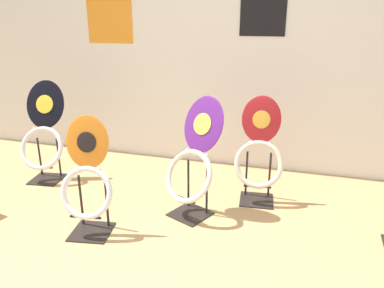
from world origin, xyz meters
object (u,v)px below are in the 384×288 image
(toilet_seat_display_jazz_black, at_px, (43,137))
(toilet_seat_display_orange_sun, at_px, (87,183))
(toilet_seat_display_crimson_swirl, at_px, (259,154))
(toilet_seat_display_purple_note, at_px, (194,162))

(toilet_seat_display_jazz_black, relative_size, toilet_seat_display_orange_sun, 1.08)
(toilet_seat_display_crimson_swirl, height_order, toilet_seat_display_orange_sun, toilet_seat_display_crimson_swirl)
(toilet_seat_display_crimson_swirl, bearing_deg, toilet_seat_display_jazz_black, -176.62)
(toilet_seat_display_jazz_black, xyz_separation_m, toilet_seat_display_orange_sun, (0.90, -0.72, -0.03))
(toilet_seat_display_jazz_black, height_order, toilet_seat_display_orange_sun, toilet_seat_display_jazz_black)
(toilet_seat_display_crimson_swirl, distance_m, toilet_seat_display_purple_note, 0.58)
(toilet_seat_display_crimson_swirl, distance_m, toilet_seat_display_orange_sun, 1.38)
(toilet_seat_display_jazz_black, relative_size, toilet_seat_display_purple_note, 1.00)
(toilet_seat_display_purple_note, bearing_deg, toilet_seat_display_crimson_swirl, 37.79)
(toilet_seat_display_orange_sun, height_order, toilet_seat_display_purple_note, toilet_seat_display_purple_note)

